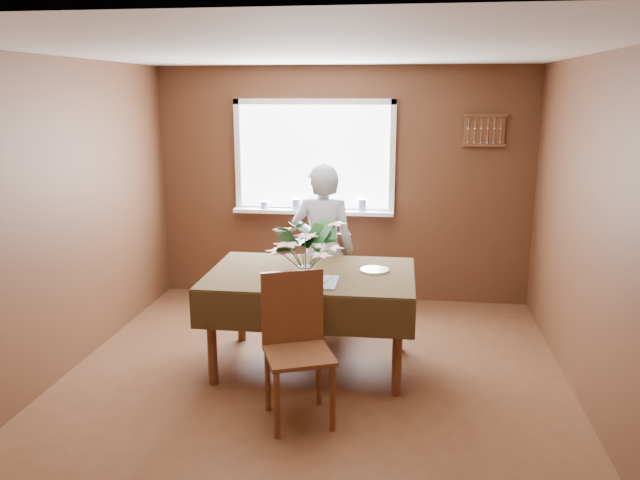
# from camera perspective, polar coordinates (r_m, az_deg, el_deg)

# --- Properties ---
(floor) EXTENTS (4.50, 4.50, 0.00)m
(floor) POSITION_cam_1_polar(r_m,az_deg,el_deg) (4.94, -0.91, -13.43)
(floor) COLOR brown
(floor) RESTS_ON ground
(ceiling) EXTENTS (4.50, 4.50, 0.00)m
(ceiling) POSITION_cam_1_polar(r_m,az_deg,el_deg) (4.42, -1.04, 16.91)
(ceiling) COLOR white
(ceiling) RESTS_ON wall_back
(wall_back) EXTENTS (4.00, 0.00, 4.00)m
(wall_back) POSITION_cam_1_polar(r_m,az_deg,el_deg) (6.71, 2.03, 5.00)
(wall_back) COLOR brown
(wall_back) RESTS_ON floor
(wall_front) EXTENTS (4.00, 0.00, 4.00)m
(wall_front) POSITION_cam_1_polar(r_m,az_deg,el_deg) (2.42, -9.45, -10.66)
(wall_front) COLOR brown
(wall_front) RESTS_ON floor
(wall_left) EXTENTS (0.00, 4.50, 4.50)m
(wall_left) POSITION_cam_1_polar(r_m,az_deg,el_deg) (5.21, -23.26, 1.46)
(wall_left) COLOR brown
(wall_left) RESTS_ON floor
(wall_right) EXTENTS (0.00, 4.50, 4.50)m
(wall_right) POSITION_cam_1_polar(r_m,az_deg,el_deg) (4.65, 24.17, 0.05)
(wall_right) COLOR brown
(wall_right) RESTS_ON floor
(window_assembly) EXTENTS (1.72, 0.20, 1.22)m
(window_assembly) POSITION_cam_1_polar(r_m,az_deg,el_deg) (6.68, -0.53, 5.93)
(window_assembly) COLOR white
(window_assembly) RESTS_ON wall_back
(spoon_rack) EXTENTS (0.44, 0.05, 0.33)m
(spoon_rack) POSITION_cam_1_polar(r_m,az_deg,el_deg) (6.62, 14.80, 9.68)
(spoon_rack) COLOR brown
(spoon_rack) RESTS_ON wall_back
(dining_table) EXTENTS (1.68, 1.15, 0.81)m
(dining_table) POSITION_cam_1_polar(r_m,az_deg,el_deg) (5.07, -0.82, -4.04)
(dining_table) COLOR brown
(dining_table) RESTS_ON floor
(chair_far) EXTENTS (0.43, 0.44, 0.95)m
(chair_far) POSITION_cam_1_polar(r_m,az_deg,el_deg) (6.00, 1.00, -3.17)
(chair_far) COLOR brown
(chair_far) RESTS_ON floor
(chair_near) EXTENTS (0.57, 0.57, 1.03)m
(chair_near) POSITION_cam_1_polar(r_m,az_deg,el_deg) (4.36, -2.20, -9.20)
(chair_near) COLOR brown
(chair_near) RESTS_ON floor
(seated_woman) EXTENTS (0.59, 0.39, 1.61)m
(seated_woman) POSITION_cam_1_polar(r_m,az_deg,el_deg) (5.78, 0.27, -0.89)
(seated_woman) COLOR white
(seated_woman) RESTS_ON floor
(flower_bouquet) EXTENTS (0.52, 0.52, 0.45)m
(flower_bouquet) POSITION_cam_1_polar(r_m,az_deg,el_deg) (4.71, -1.36, -0.49)
(flower_bouquet) COLOR white
(flower_bouquet) RESTS_ON dining_table
(side_plate) EXTENTS (0.26, 0.26, 0.01)m
(side_plate) POSITION_cam_1_polar(r_m,az_deg,el_deg) (5.11, 5.01, -2.74)
(side_plate) COLOR white
(side_plate) RESTS_ON dining_table
(table_knife) EXTENTS (0.08, 0.22, 0.00)m
(table_knife) POSITION_cam_1_polar(r_m,az_deg,el_deg) (4.79, 0.61, -3.75)
(table_knife) COLOR silver
(table_knife) RESTS_ON dining_table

